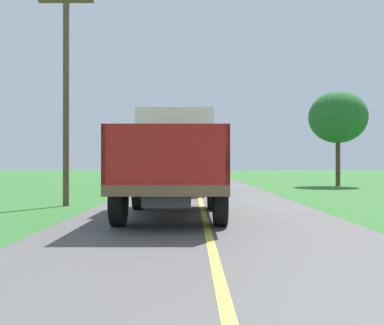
{
  "coord_description": "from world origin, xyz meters",
  "views": [
    {
      "loc": [
        -0.3,
        -0.51,
        1.36
      ],
      "look_at": [
        -0.25,
        10.59,
        1.4
      ],
      "focal_mm": 41.36,
      "sensor_mm": 36.0,
      "label": 1
    }
  ],
  "objects_px": {
    "banana_truck_near": "(173,160)",
    "utility_pole_roadside": "(64,89)",
    "roadside_tree_mid_right": "(336,117)",
    "banana_truck_far": "(181,162)"
  },
  "relations": [
    {
      "from": "banana_truck_near",
      "to": "roadside_tree_mid_right",
      "type": "xyz_separation_m",
      "value": [
        9.55,
        15.93,
        2.81
      ]
    },
    {
      "from": "banana_truck_near",
      "to": "roadside_tree_mid_right",
      "type": "bearing_deg",
      "value": 59.05
    },
    {
      "from": "banana_truck_near",
      "to": "utility_pole_roadside",
      "type": "distance_m",
      "value": 5.13
    },
    {
      "from": "utility_pole_roadside",
      "to": "roadside_tree_mid_right",
      "type": "distance_m",
      "value": 18.65
    },
    {
      "from": "banana_truck_far",
      "to": "utility_pole_roadside",
      "type": "distance_m",
      "value": 7.85
    },
    {
      "from": "banana_truck_near",
      "to": "banana_truck_far",
      "type": "bearing_deg",
      "value": 89.86
    },
    {
      "from": "banana_truck_near",
      "to": "banana_truck_far",
      "type": "distance_m",
      "value": 9.3
    },
    {
      "from": "banana_truck_far",
      "to": "roadside_tree_mid_right",
      "type": "relative_size",
      "value": 0.98
    },
    {
      "from": "utility_pole_roadside",
      "to": "roadside_tree_mid_right",
      "type": "height_order",
      "value": "utility_pole_roadside"
    },
    {
      "from": "utility_pole_roadside",
      "to": "roadside_tree_mid_right",
      "type": "bearing_deg",
      "value": 44.95
    }
  ]
}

